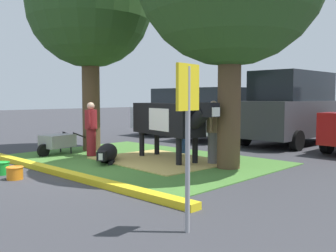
# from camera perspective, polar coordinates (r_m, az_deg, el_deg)

# --- Properties ---
(ground_plane) EXTENTS (80.00, 80.00, 0.00)m
(ground_plane) POSITION_cam_1_polar(r_m,az_deg,el_deg) (8.83, -12.72, -6.60)
(ground_plane) COLOR #38383D
(grass_island) EXTENTS (6.75, 4.73, 0.02)m
(grass_island) POSITION_cam_1_polar(r_m,az_deg,el_deg) (10.20, -4.02, -4.98)
(grass_island) COLOR #477A33
(grass_island) RESTS_ON ground
(curb_yellow) EXTENTS (7.95, 0.24, 0.12)m
(curb_yellow) POSITION_cam_1_polar(r_m,az_deg,el_deg) (8.73, -16.43, -6.40)
(curb_yellow) COLOR yellow
(curb_yellow) RESTS_ON ground
(hay_bedding) EXTENTS (3.37, 2.63, 0.04)m
(hay_bedding) POSITION_cam_1_polar(r_m,az_deg,el_deg) (9.93, -1.20, -5.13)
(hay_bedding) COLOR tan
(hay_bedding) RESTS_ON ground
(shade_tree_left) EXTENTS (3.73, 3.73, 6.28)m
(shade_tree_left) POSITION_cam_1_polar(r_m,az_deg,el_deg) (12.29, -11.54, 16.98)
(shade_tree_left) COLOR brown
(shade_tree_left) RESTS_ON ground
(cow_holstein) EXTENTS (3.10, 1.15, 1.53)m
(cow_holstein) POSITION_cam_1_polar(r_m,az_deg,el_deg) (9.83, 0.19, 0.96)
(cow_holstein) COLOR black
(cow_holstein) RESTS_ON ground
(calf_lying) EXTENTS (1.10, 1.20, 0.48)m
(calf_lying) POSITION_cam_1_polar(r_m,az_deg,el_deg) (9.84, -9.03, -4.02)
(calf_lying) COLOR black
(calf_lying) RESTS_ON ground
(person_handler) EXTENTS (0.52, 0.34, 1.51)m
(person_handler) POSITION_cam_1_polar(r_m,az_deg,el_deg) (11.03, 2.63, -0.11)
(person_handler) COLOR #23478C
(person_handler) RESTS_ON ground
(person_visitor_near) EXTENTS (0.38, 0.42, 1.51)m
(person_visitor_near) POSITION_cam_1_polar(r_m,az_deg,el_deg) (10.87, -11.34, -0.25)
(person_visitor_near) COLOR maroon
(person_visitor_near) RESTS_ON ground
(person_visitor_far) EXTENTS (0.34, 0.50, 1.56)m
(person_visitor_far) POSITION_cam_1_polar(r_m,az_deg,el_deg) (9.42, 6.74, -0.71)
(person_visitor_far) COLOR slate
(person_visitor_far) RESTS_ON ground
(wheelbarrow) EXTENTS (0.79, 1.62, 0.63)m
(wheelbarrow) POSITION_cam_1_polar(r_m,az_deg,el_deg) (11.44, -16.15, -2.22)
(wheelbarrow) COLOR gray
(wheelbarrow) RESTS_ON ground
(parking_sign) EXTENTS (0.09, 0.44, 2.06)m
(parking_sign) POSITION_cam_1_polar(r_m,az_deg,el_deg) (4.62, 2.95, 1.73)
(parking_sign) COLOR #99999E
(parking_sign) RESTS_ON ground
(bucket_green) EXTENTS (0.30, 0.30, 0.28)m
(bucket_green) POSITION_cam_1_polar(r_m,az_deg,el_deg) (8.99, -23.32, -5.72)
(bucket_green) COLOR green
(bucket_green) RESTS_ON ground
(bucket_orange) EXTENTS (0.34, 0.34, 0.26)m
(bucket_orange) POSITION_cam_1_polar(r_m,az_deg,el_deg) (8.39, -21.76, -6.45)
(bucket_orange) COLOR orange
(bucket_orange) RESTS_ON ground
(sedan_silver) EXTENTS (2.10, 4.44, 2.02)m
(sedan_silver) POSITION_cam_1_polar(r_m,az_deg,el_deg) (17.38, 1.89, 2.12)
(sedan_silver) COLOR silver
(sedan_silver) RESTS_ON ground
(hatchback_white) EXTENTS (2.10, 4.44, 2.02)m
(hatchback_white) POSITION_cam_1_polar(r_m,az_deg,el_deg) (15.34, 8.66, 1.78)
(hatchback_white) COLOR silver
(hatchback_white) RESTS_ON ground
(suv_dark_grey) EXTENTS (2.20, 4.64, 2.52)m
(suv_dark_grey) POSITION_cam_1_polar(r_m,az_deg,el_deg) (14.15, 17.94, 2.56)
(suv_dark_grey) COLOR #3D3D42
(suv_dark_grey) RESTS_ON ground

